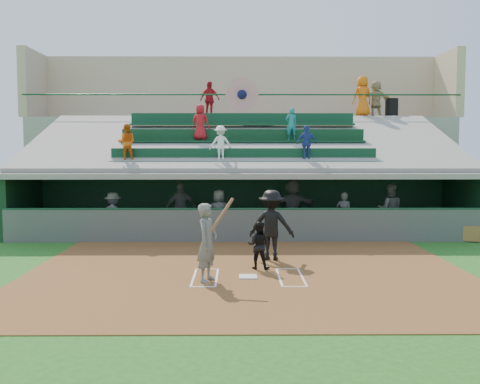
{
  "coord_description": "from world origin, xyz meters",
  "views": [
    {
      "loc": [
        -0.3,
        -12.6,
        3.04
      ],
      "look_at": [
        -0.16,
        3.5,
        1.8
      ],
      "focal_mm": 40.0,
      "sensor_mm": 36.0,
      "label": 1
    }
  ],
  "objects_px": {
    "home_plate": "(248,277)",
    "batter_at_plate": "(208,242)",
    "water_cooler": "(58,214)",
    "white_table": "(59,228)",
    "catcher": "(258,245)",
    "trash_bin": "(392,108)"
  },
  "relations": [
    {
      "from": "home_plate",
      "to": "water_cooler",
      "type": "bearing_deg",
      "value": 137.49
    },
    {
      "from": "batter_at_plate",
      "to": "white_table",
      "type": "relative_size",
      "value": 2.72
    },
    {
      "from": "home_plate",
      "to": "white_table",
      "type": "distance_m",
      "value": 8.78
    },
    {
      "from": "batter_at_plate",
      "to": "white_table",
      "type": "distance_m",
      "value": 8.41
    },
    {
      "from": "home_plate",
      "to": "white_table",
      "type": "xyz_separation_m",
      "value": [
        -6.46,
        5.94,
        0.32
      ]
    },
    {
      "from": "batter_at_plate",
      "to": "white_table",
      "type": "xyz_separation_m",
      "value": [
        -5.51,
        6.32,
        -0.58
      ]
    },
    {
      "from": "batter_at_plate",
      "to": "trash_bin",
      "type": "bearing_deg",
      "value": 58.56
    },
    {
      "from": "white_table",
      "to": "batter_at_plate",
      "type": "bearing_deg",
      "value": -44.36
    },
    {
      "from": "water_cooler",
      "to": "catcher",
      "type": "bearing_deg",
      "value": -36.49
    },
    {
      "from": "batter_at_plate",
      "to": "water_cooler",
      "type": "distance_m",
      "value": 8.42
    },
    {
      "from": "home_plate",
      "to": "water_cooler",
      "type": "distance_m",
      "value": 8.85
    },
    {
      "from": "catcher",
      "to": "water_cooler",
      "type": "distance_m",
      "value": 8.44
    },
    {
      "from": "white_table",
      "to": "water_cooler",
      "type": "bearing_deg",
      "value": 163.11
    },
    {
      "from": "home_plate",
      "to": "batter_at_plate",
      "type": "relative_size",
      "value": 0.22
    },
    {
      "from": "trash_bin",
      "to": "catcher",
      "type": "bearing_deg",
      "value": -119.89
    },
    {
      "from": "white_table",
      "to": "home_plate",
      "type": "bearing_deg",
      "value": -38.06
    },
    {
      "from": "home_plate",
      "to": "batter_at_plate",
      "type": "bearing_deg",
      "value": -158.08
    },
    {
      "from": "catcher",
      "to": "white_table",
      "type": "xyz_separation_m",
      "value": [
        -6.75,
        5.01,
        -0.28
      ]
    },
    {
      "from": "batter_at_plate",
      "to": "catcher",
      "type": "distance_m",
      "value": 1.83
    },
    {
      "from": "batter_at_plate",
      "to": "trash_bin",
      "type": "xyz_separation_m",
      "value": [
        8.01,
        13.11,
        4.11
      ]
    },
    {
      "from": "catcher",
      "to": "trash_bin",
      "type": "relative_size",
      "value": 1.36
    },
    {
      "from": "catcher",
      "to": "trash_bin",
      "type": "bearing_deg",
      "value": -106.52
    }
  ]
}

